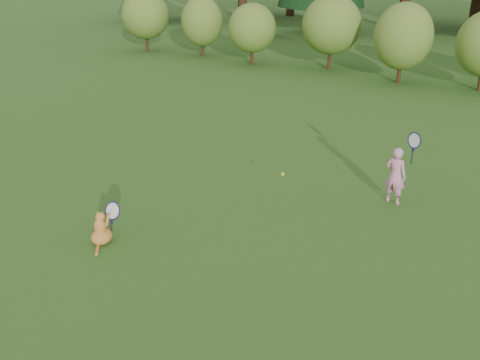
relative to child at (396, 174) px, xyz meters
The scene contains 5 objects.
ground 3.67m from the child, 132.73° to the right, with size 100.00×100.00×0.00m, color #1F5016.
shrub_row 10.66m from the child, 103.40° to the left, with size 28.00×3.00×2.80m, color #527123, non-canonical shape.
child is the anchor object (origin of this frame).
cat 5.34m from the child, 135.07° to the right, with size 0.47×0.82×0.74m.
tennis_ball 2.11m from the child, 147.02° to the right, with size 0.07×0.07×0.07m.
Camera 1 is at (4.31, -6.68, 4.39)m, focal length 40.00 mm.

